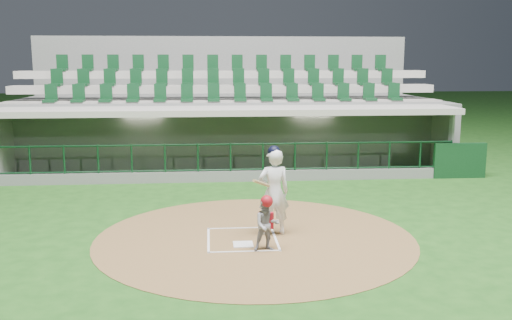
# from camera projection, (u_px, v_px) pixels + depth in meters

# --- Properties ---
(ground) EXTENTS (120.00, 120.00, 0.00)m
(ground) POSITION_uv_depth(u_px,v_px,m) (241.00, 236.00, 13.06)
(ground) COLOR #194614
(ground) RESTS_ON ground
(dirt_circle) EXTENTS (7.20, 7.20, 0.01)m
(dirt_circle) POSITION_uv_depth(u_px,v_px,m) (255.00, 238.00, 12.88)
(dirt_circle) COLOR brown
(dirt_circle) RESTS_ON ground
(home_plate) EXTENTS (0.43, 0.43, 0.02)m
(home_plate) POSITION_uv_depth(u_px,v_px,m) (243.00, 244.00, 12.37)
(home_plate) COLOR white
(home_plate) RESTS_ON dirt_circle
(batter_box_chalk) EXTENTS (1.55, 1.80, 0.01)m
(batter_box_chalk) POSITION_uv_depth(u_px,v_px,m) (242.00, 239.00, 12.76)
(batter_box_chalk) COLOR white
(batter_box_chalk) RESTS_ON ground
(dugout_structure) EXTENTS (16.40, 3.70, 3.00)m
(dugout_structure) POSITION_uv_depth(u_px,v_px,m) (234.00, 145.00, 20.59)
(dugout_structure) COLOR slate
(dugout_structure) RESTS_ON ground
(seating_deck) EXTENTS (17.00, 6.72, 5.15)m
(seating_deck) POSITION_uv_depth(u_px,v_px,m) (226.00, 123.00, 23.52)
(seating_deck) COLOR slate
(seating_deck) RESTS_ON ground
(batter) EXTENTS (0.93, 0.92, 2.07)m
(batter) POSITION_uv_depth(u_px,v_px,m) (274.00, 191.00, 12.95)
(batter) COLOR white
(batter) RESTS_ON dirt_circle
(catcher) EXTENTS (0.58, 0.47, 1.19)m
(catcher) POSITION_uv_depth(u_px,v_px,m) (267.00, 223.00, 11.91)
(catcher) COLOR gray
(catcher) RESTS_ON dirt_circle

